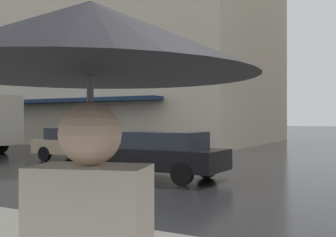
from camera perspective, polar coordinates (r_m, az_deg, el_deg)
The scene contains 4 objects.
haussmann_block_mid at distance 36.05m, azimuth -5.92°, elevation 15.64°, with size 16.72×23.13×23.66m.
car_black at distance 12.42m, azimuth -1.28°, elevation -4.84°, with size 1.85×4.10×1.41m.
car_champagne at distance 18.20m, azimuth -12.12°, elevation -3.35°, with size 1.85×4.10×1.41m.
pedestrian_approaching_kerb at distance 1.45m, azimuth -10.45°, elevation 2.54°, with size 1.17×1.17×2.03m.
Camera 1 is at (-8.19, 2.85, 1.77)m, focal length 44.16 mm.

